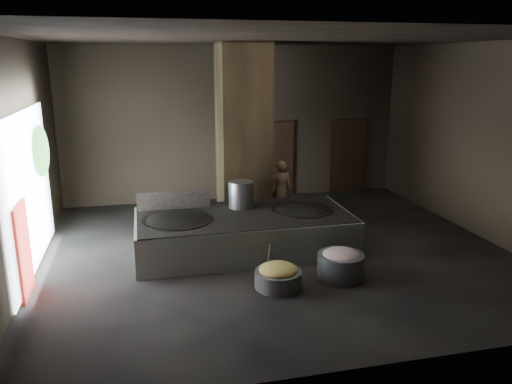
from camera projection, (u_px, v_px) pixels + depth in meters
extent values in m
cube|color=black|center=(275.00, 252.00, 11.08)|extent=(10.00, 9.00, 0.10)
cube|color=black|center=(277.00, 36.00, 9.90)|extent=(10.00, 9.00, 0.10)
cube|color=black|center=(235.00, 124.00, 14.77)|extent=(10.00, 0.10, 4.50)
cube|color=black|center=(374.00, 212.00, 6.21)|extent=(10.00, 0.10, 4.50)
cube|color=black|center=(17.00, 161.00, 9.36)|extent=(0.10, 9.00, 4.50)
cube|color=black|center=(485.00, 141.00, 11.62)|extent=(0.10, 9.00, 4.50)
cube|color=black|center=(243.00, 137.00, 12.21)|extent=(1.20, 1.20, 4.50)
cube|color=#B1C0AD|center=(244.00, 233.00, 10.97)|extent=(4.69, 2.28, 0.81)
cube|color=black|center=(244.00, 215.00, 10.87)|extent=(4.56, 2.19, 0.03)
ellipsoid|color=black|center=(177.00, 223.00, 10.51)|extent=(1.47, 1.47, 0.41)
cylinder|color=black|center=(177.00, 220.00, 10.49)|extent=(1.50, 1.50, 0.05)
ellipsoid|color=black|center=(302.00, 213.00, 11.23)|extent=(1.37, 1.37, 0.39)
cylinder|color=black|center=(302.00, 210.00, 11.21)|extent=(1.40, 1.40, 0.05)
cylinder|color=#A2A6AA|center=(241.00, 194.00, 11.31)|extent=(0.57, 0.57, 0.61)
cube|color=black|center=(174.00, 200.00, 11.19)|extent=(1.62, 0.08, 0.41)
imported|color=#9B7B4F|center=(281.00, 190.00, 13.04)|extent=(0.62, 0.45, 1.58)
cylinder|color=slate|center=(278.00, 279.00, 9.23)|extent=(1.10, 1.10, 0.32)
ellipsoid|color=#9BB156|center=(278.00, 269.00, 9.18)|extent=(0.72, 0.72, 0.22)
cylinder|color=#A2A6AA|center=(268.00, 257.00, 9.24)|extent=(0.07, 0.35, 0.62)
cylinder|color=slate|center=(340.00, 266.00, 9.59)|extent=(1.12, 1.12, 0.49)
ellipsoid|color=tan|center=(341.00, 256.00, 9.54)|extent=(0.74, 0.74, 0.28)
cube|color=black|center=(274.00, 161.00, 15.24)|extent=(1.18, 0.08, 2.38)
cube|color=#8C6647|center=(274.00, 162.00, 15.25)|extent=(0.90, 0.04, 2.12)
cube|color=black|center=(347.00, 157.00, 15.77)|extent=(1.18, 0.08, 2.38)
cube|color=#8C6647|center=(351.00, 158.00, 15.87)|extent=(0.81, 0.04, 1.91)
cube|color=white|center=(29.00, 191.00, 9.74)|extent=(0.04, 4.20, 3.10)
cube|color=maroon|center=(24.00, 251.00, 8.72)|extent=(0.05, 0.90, 1.70)
ellipsoid|color=#194714|center=(41.00, 151.00, 10.64)|extent=(0.28, 1.10, 1.10)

